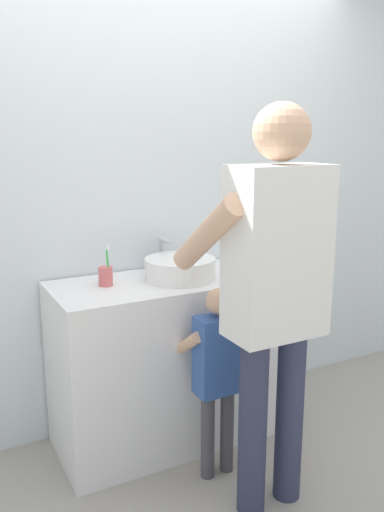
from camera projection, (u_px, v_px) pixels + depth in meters
name	position (u px, v px, depth m)	size (l,w,h in m)	color
ground_plane	(206.00, 460.00, 2.67)	(14.00, 14.00, 0.00)	#9E998E
back_wall	(152.00, 184.00, 2.90)	(4.40, 0.08, 2.70)	silver
vanity_cabinet	(179.00, 358.00, 2.83)	(1.31, 0.54, 0.89)	white
sink_basin	(180.00, 268.00, 2.70)	(0.36, 0.36, 0.11)	white
faucet	(162.00, 255.00, 2.88)	(0.18, 0.14, 0.18)	#B7BABF
toothbrush_cup	(106.00, 276.00, 2.58)	(0.07, 0.07, 0.21)	#D86666
child_toddler	(217.00, 365.00, 2.46)	(0.29, 0.29, 0.94)	#47474C
adult_parent	(274.00, 277.00, 2.15)	(0.54, 0.57, 1.74)	#2D334C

